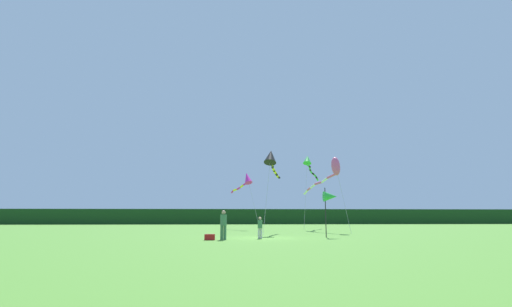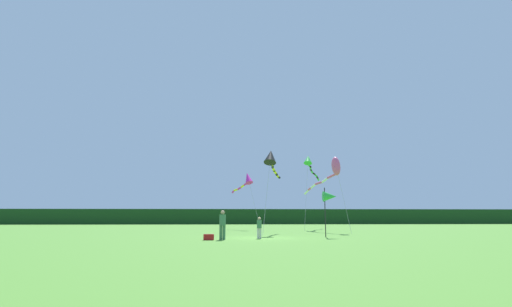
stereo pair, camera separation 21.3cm
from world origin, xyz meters
TOP-DOWN VIEW (x-y plane):
  - ground_plane at (0.00, 0.00)m, footprint 120.00×120.00m
  - distant_treeline at (0.00, 45.00)m, footprint 108.00×2.94m
  - person_adult at (-2.47, -1.95)m, footprint 0.38×0.38m
  - person_child at (-0.20, -0.77)m, footprint 0.29×0.29m
  - cooler_box at (-3.25, -2.16)m, footprint 0.60×0.32m
  - banner_flag_pole at (4.62, 0.46)m, footprint 0.90×0.70m
  - kite_rainbow at (6.94, 8.50)m, footprint 2.38×7.94m
  - kite_green at (6.46, 16.28)m, footprint 3.48×8.32m
  - kite_magenta at (-0.38, 15.97)m, footprint 2.92×5.34m
  - kite_black at (1.15, 5.14)m, footprint 2.09×6.20m

SIDE VIEW (x-z plane):
  - ground_plane at x=0.00m, z-range 0.00..0.00m
  - cooler_box at x=-3.25m, z-range 0.00..0.34m
  - person_child at x=-0.20m, z-range 0.08..1.40m
  - person_adult at x=-2.47m, z-range 0.10..1.82m
  - distant_treeline at x=0.00m, z-range 0.00..2.64m
  - banner_flag_pole at x=4.62m, z-range 1.02..4.29m
  - kite_magenta at x=-0.38m, z-range 2.19..8.34m
  - kite_rainbow at x=6.94m, z-range 2.12..8.76m
  - kite_black at x=1.15m, z-range 2.55..9.32m
  - kite_green at x=6.46m, z-range 3.15..11.18m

